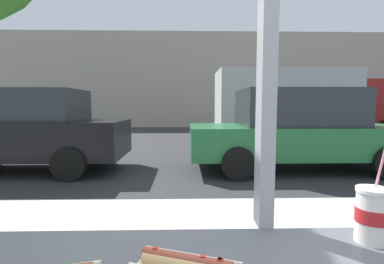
{
  "coord_description": "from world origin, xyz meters",
  "views": [
    {
      "loc": [
        -0.27,
        -0.88,
        1.41
      ],
      "look_at": [
        -0.19,
        2.57,
        1.09
      ],
      "focal_mm": 26.82,
      "sensor_mm": 36.0,
      "label": 1
    }
  ],
  "objects_px": {
    "soda_cup_left": "(372,214)",
    "parked_car_green": "(296,130)",
    "parked_car_black": "(20,130)",
    "box_truck": "(303,103)"
  },
  "relations": [
    {
      "from": "soda_cup_left",
      "to": "box_truck",
      "type": "relative_size",
      "value": 0.05
    },
    {
      "from": "parked_car_black",
      "to": "parked_car_green",
      "type": "bearing_deg",
      "value": 0.0
    },
    {
      "from": "soda_cup_left",
      "to": "parked_car_black",
      "type": "height_order",
      "value": "parked_car_black"
    },
    {
      "from": "parked_car_green",
      "to": "box_truck",
      "type": "bearing_deg",
      "value": 66.15
    },
    {
      "from": "soda_cup_left",
      "to": "parked_car_green",
      "type": "xyz_separation_m",
      "value": [
        1.87,
        5.34,
        -0.2
      ]
    },
    {
      "from": "soda_cup_left",
      "to": "box_truck",
      "type": "height_order",
      "value": "box_truck"
    },
    {
      "from": "soda_cup_left",
      "to": "parked_car_green",
      "type": "relative_size",
      "value": 0.07
    },
    {
      "from": "parked_car_black",
      "to": "box_truck",
      "type": "xyz_separation_m",
      "value": [
        8.09,
        4.86,
        0.64
      ]
    },
    {
      "from": "parked_car_black",
      "to": "box_truck",
      "type": "distance_m",
      "value": 9.46
    },
    {
      "from": "parked_car_green",
      "to": "box_truck",
      "type": "relative_size",
      "value": 0.68
    }
  ]
}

